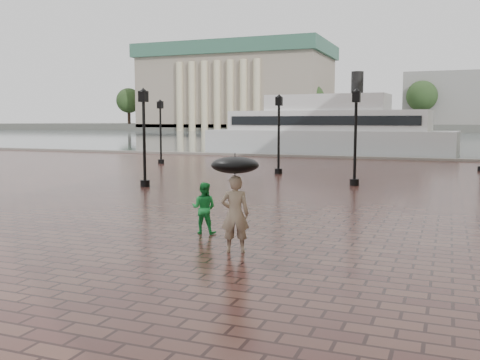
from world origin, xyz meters
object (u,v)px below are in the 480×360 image
(street_lamps, at_px, (283,134))
(child_pedestrian, at_px, (204,208))
(ferry_near, at_px, (327,130))
(adult_pedestrian, at_px, (235,214))

(street_lamps, height_order, child_pedestrian, street_lamps)
(child_pedestrian, height_order, ferry_near, ferry_near)
(adult_pedestrian, relative_size, ferry_near, 0.08)
(street_lamps, xyz_separation_m, adult_pedestrian, (4.15, -17.65, -1.42))
(child_pedestrian, distance_m, ferry_near, 35.93)
(adult_pedestrian, bearing_deg, ferry_near, -100.77)
(adult_pedestrian, relative_size, child_pedestrian, 1.29)
(street_lamps, xyz_separation_m, child_pedestrian, (2.59, -16.01, -1.63))
(adult_pedestrian, xyz_separation_m, child_pedestrian, (-1.57, 1.64, -0.20))
(street_lamps, distance_m, child_pedestrian, 16.30)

